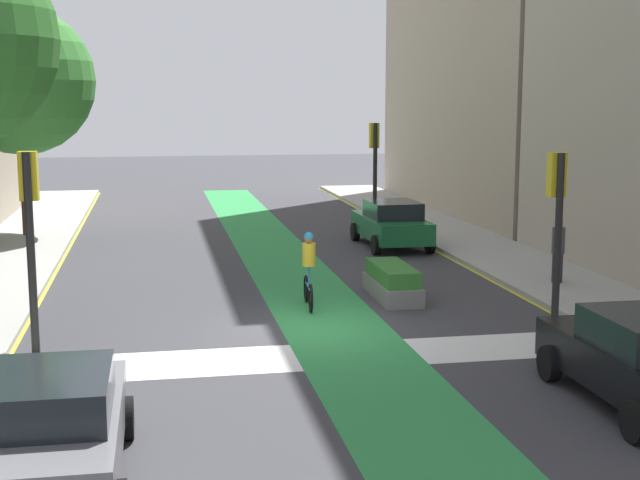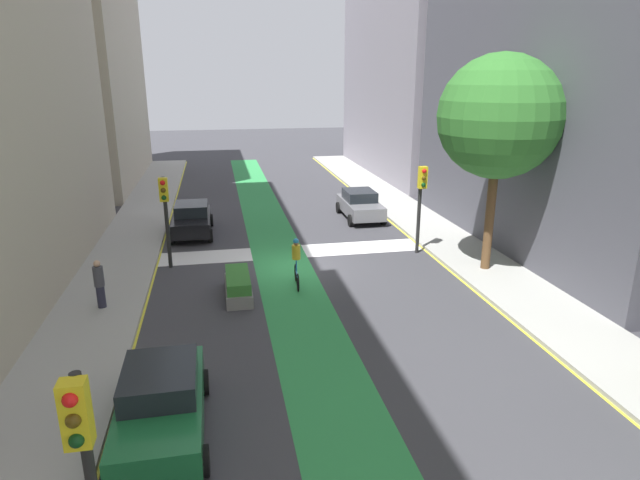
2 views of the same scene
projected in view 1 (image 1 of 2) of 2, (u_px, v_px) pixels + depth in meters
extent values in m
plane|color=#38383D|center=(304.00, 330.00, 19.28)|extent=(120.00, 120.00, 0.00)
cube|color=#2D8C47|center=(336.00, 328.00, 19.41)|extent=(2.40, 60.00, 0.01)
cube|color=silver|center=(321.00, 356.00, 17.33)|extent=(12.00, 1.80, 0.01)
cube|color=yellow|center=(15.00, 344.00, 18.18)|extent=(0.16, 60.00, 0.01)
cube|color=#9E9E99|center=(621.00, 312.00, 20.63)|extent=(3.00, 60.00, 0.15)
cube|color=yellow|center=(561.00, 318.00, 20.37)|extent=(0.16, 60.00, 0.01)
cylinder|color=black|center=(558.00, 243.00, 19.02)|extent=(0.16, 0.16, 3.84)
cube|color=gold|center=(557.00, 175.00, 18.99)|extent=(0.35, 0.28, 0.95)
sphere|color=red|center=(554.00, 160.00, 19.08)|extent=(0.20, 0.20, 0.20)
sphere|color=#4C380C|center=(554.00, 174.00, 19.13)|extent=(0.20, 0.20, 0.20)
sphere|color=#0C3814|center=(553.00, 188.00, 19.17)|extent=(0.20, 0.20, 0.20)
cylinder|color=black|center=(31.00, 255.00, 17.19)|extent=(0.16, 0.16, 3.97)
cube|color=gold|center=(28.00, 176.00, 17.14)|extent=(0.35, 0.28, 0.95)
sphere|color=red|center=(29.00, 160.00, 17.23)|extent=(0.20, 0.20, 0.20)
sphere|color=#4C380C|center=(29.00, 175.00, 17.28)|extent=(0.20, 0.20, 0.20)
sphere|color=#0C3814|center=(30.00, 191.00, 17.32)|extent=(0.20, 0.20, 0.20)
cylinder|color=black|center=(375.00, 176.00, 33.88)|extent=(0.16, 0.16, 4.05)
cube|color=gold|center=(374.00, 135.00, 33.82)|extent=(0.35, 0.28, 0.95)
sphere|color=red|center=(373.00, 127.00, 33.91)|extent=(0.20, 0.20, 0.20)
sphere|color=#4C380C|center=(373.00, 135.00, 33.96)|extent=(0.20, 0.20, 0.20)
sphere|color=#0C3814|center=(373.00, 143.00, 34.01)|extent=(0.20, 0.20, 0.20)
cube|color=slate|center=(50.00, 436.00, 11.44)|extent=(1.82, 4.21, 0.70)
cube|color=black|center=(46.00, 395.00, 11.15)|extent=(1.61, 2.01, 0.55)
cylinder|color=black|center=(126.00, 418.00, 13.09)|extent=(0.22, 0.64, 0.64)
cylinder|color=black|center=(549.00, 363.00, 15.79)|extent=(0.22, 0.64, 0.64)
cylinder|color=black|center=(636.00, 422.00, 12.93)|extent=(0.22, 0.64, 0.64)
cube|color=#196033|center=(391.00, 227.00, 30.04)|extent=(1.84, 4.22, 0.70)
cube|color=black|center=(393.00, 209.00, 29.75)|extent=(1.62, 2.01, 0.55)
cylinder|color=black|center=(355.00, 232.00, 31.35)|extent=(0.23, 0.64, 0.64)
cylinder|color=black|center=(404.00, 230.00, 31.69)|extent=(0.23, 0.64, 0.64)
cylinder|color=black|center=(376.00, 245.00, 28.50)|extent=(0.23, 0.64, 0.64)
cylinder|color=black|center=(430.00, 243.00, 28.84)|extent=(0.23, 0.64, 0.64)
torus|color=black|center=(306.00, 289.00, 21.88)|extent=(0.11, 0.68, 0.68)
torus|color=black|center=(311.00, 298.00, 20.85)|extent=(0.11, 0.68, 0.68)
cylinder|color=#2672BF|center=(308.00, 286.00, 21.34)|extent=(0.12, 0.95, 0.06)
cylinder|color=#2672BF|center=(309.00, 276.00, 21.15)|extent=(0.05, 0.05, 0.50)
cylinder|color=gold|center=(309.00, 254.00, 21.06)|extent=(0.32, 0.32, 0.55)
sphere|color=#8C6647|center=(309.00, 238.00, 21.00)|extent=(0.22, 0.22, 0.22)
sphere|color=#268CCC|center=(309.00, 237.00, 21.00)|extent=(0.23, 0.23, 0.23)
cylinder|color=#262638|center=(557.00, 268.00, 23.54)|extent=(0.28, 0.28, 0.77)
cylinder|color=#3F3F47|center=(558.00, 241.00, 23.42)|extent=(0.34, 0.34, 0.69)
sphere|color=tan|center=(559.00, 223.00, 23.35)|extent=(0.22, 0.22, 0.22)
cylinder|color=brown|center=(26.00, 184.00, 31.53)|extent=(0.36, 0.36, 3.63)
sphere|color=#387F33|center=(20.00, 81.00, 30.96)|extent=(5.17, 5.17, 5.17)
cube|color=slate|center=(392.00, 289.00, 22.33)|extent=(0.93, 2.59, 0.45)
cube|color=#33722D|center=(393.00, 273.00, 22.26)|extent=(0.83, 2.33, 0.40)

